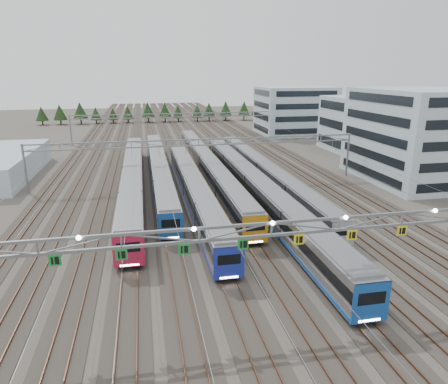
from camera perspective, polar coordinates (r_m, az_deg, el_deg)
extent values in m
plane|color=#47423A|center=(34.30, 6.36, -16.67)|extent=(400.00, 400.00, 0.00)
cube|color=#2D2823|center=(128.83, -7.36, 8.27)|extent=(54.00, 260.00, 0.08)
cube|color=brown|center=(129.51, -18.76, 7.62)|extent=(0.08, 260.00, 0.16)
cube|color=brown|center=(133.09, 3.76, 8.69)|extent=(0.08, 260.00, 0.16)
cube|color=brown|center=(128.77, -7.68, 8.31)|extent=(0.08, 260.00, 0.16)
cube|color=brown|center=(128.87, -7.04, 8.34)|extent=(0.08, 260.00, 0.16)
cube|color=black|center=(67.96, -12.77, 0.65)|extent=(2.54, 57.16, 0.38)
cube|color=#A0A2A8|center=(67.48, -12.87, 2.17)|extent=(2.99, 58.33, 3.36)
cube|color=black|center=(67.38, -12.90, 2.50)|extent=(3.05, 58.04, 1.01)
cube|color=#B11B3C|center=(67.84, -12.80, 1.01)|extent=(3.04, 58.04, 0.37)
cube|color=slate|center=(67.06, -12.97, 3.65)|extent=(2.69, 57.16, 0.27)
cube|color=#B11B3C|center=(39.92, -13.48, -8.20)|extent=(3.01, 0.12, 3.36)
cube|color=black|center=(39.73, -13.52, -7.69)|extent=(2.24, 0.10, 1.01)
cube|color=white|center=(40.50, -13.34, -10.12)|extent=(1.79, 0.06, 0.16)
cube|color=black|center=(73.56, -9.21, 2.07)|extent=(2.36, 56.75, 0.36)
cube|color=#A0A2A8|center=(73.15, -9.28, 3.38)|extent=(2.78, 57.91, 3.13)
cube|color=black|center=(73.06, -9.29, 3.67)|extent=(2.84, 57.62, 0.94)
cube|color=#194D99|center=(73.46, -9.23, 2.38)|extent=(2.83, 57.62, 0.35)
cube|color=slate|center=(72.79, -9.34, 4.65)|extent=(2.50, 56.75, 0.25)
cube|color=#194D99|center=(45.52, -7.60, -4.89)|extent=(2.80, 0.12, 3.13)
cube|color=black|center=(45.35, -7.62, -4.46)|extent=(2.08, 0.10, 0.94)
cube|color=white|center=(45.98, -7.53, -6.49)|extent=(1.67, 0.06, 0.15)
cube|color=black|center=(61.14, -4.41, -0.80)|extent=(2.43, 50.77, 0.37)
cube|color=#A0A2A8|center=(60.62, -4.45, 0.81)|extent=(2.85, 51.80, 3.21)
cube|color=black|center=(60.52, -4.46, 1.16)|extent=(2.91, 51.54, 0.97)
cube|color=#1E2DA6|center=(61.01, -4.42, -0.41)|extent=(2.90, 51.54, 0.36)
cube|color=slate|center=(60.18, -4.49, 2.37)|extent=(2.57, 50.77, 0.25)
cube|color=#1E2DA6|center=(36.76, 0.72, -10.14)|extent=(2.87, 0.12, 3.21)
cube|color=black|center=(36.56, 0.74, -9.62)|extent=(2.14, 0.10, 0.97)
cube|color=white|center=(37.37, 0.74, -12.09)|extent=(1.71, 0.06, 0.15)
cube|color=black|center=(75.45, -2.41, 2.65)|extent=(2.46, 64.92, 0.37)
cube|color=#A0A2A8|center=(75.03, -2.43, 3.99)|extent=(2.90, 66.25, 3.26)
cube|color=black|center=(74.95, -2.43, 4.28)|extent=(2.96, 65.92, 0.98)
cube|color=orange|center=(75.35, -2.41, 2.97)|extent=(2.95, 65.92, 0.36)
cube|color=slate|center=(74.67, -2.44, 5.28)|extent=(2.61, 64.92, 0.26)
cube|color=orange|center=(44.09, 4.49, -5.40)|extent=(2.92, 0.12, 3.26)
cube|color=black|center=(43.92, 4.51, -4.95)|extent=(2.17, 0.10, 0.98)
cube|color=white|center=(44.60, 4.47, -7.12)|extent=(1.74, 0.06, 0.16)
cube|color=black|center=(60.70, 4.32, -0.92)|extent=(2.55, 63.16, 0.39)
cube|color=#A0A2A8|center=(60.16, 4.36, 0.78)|extent=(3.00, 64.45, 3.37)
cube|color=black|center=(60.05, 4.37, 1.15)|extent=(3.06, 64.13, 1.02)
cube|color=#184FA9|center=(60.56, 4.33, -0.51)|extent=(3.05, 64.13, 0.37)
cube|color=slate|center=(59.69, 4.40, 2.43)|extent=(2.70, 63.16, 0.27)
cube|color=#184FA9|center=(32.83, 20.26, -14.64)|extent=(3.02, 0.12, 3.37)
cube|color=black|center=(32.60, 20.36, -14.06)|extent=(2.25, 0.10, 1.02)
cube|color=white|center=(33.55, 20.05, -16.85)|extent=(1.80, 0.06, 0.16)
cube|color=black|center=(71.05, 5.66, 1.67)|extent=(2.26, 57.16, 0.34)
cube|color=#A0A2A8|center=(70.64, 5.70, 2.97)|extent=(2.65, 58.33, 2.99)
cube|color=black|center=(70.55, 5.71, 3.25)|extent=(2.71, 58.04, 0.90)
cube|color=#A0A4AF|center=(70.94, 5.67, 1.98)|extent=(2.70, 58.04, 0.33)
cube|color=slate|center=(70.27, 5.74, 4.22)|extent=(2.39, 57.16, 0.24)
cube|color=#A0A4AF|center=(44.99, 16.64, -5.86)|extent=(2.67, 0.12, 2.99)
cube|color=black|center=(44.83, 16.70, -5.45)|extent=(1.99, 0.10, 0.90)
cube|color=white|center=(45.45, 16.54, -7.40)|extent=(1.59, 0.06, 0.14)
cube|color=gray|center=(30.71, 6.83, -4.43)|extent=(56.00, 0.22, 0.22)
cube|color=gray|center=(31.08, 6.77, -6.14)|extent=(56.00, 0.22, 0.22)
cube|color=#1B8A31|center=(30.48, -23.01, -8.96)|extent=(0.85, 0.06, 0.85)
cube|color=#1B8A31|center=(29.84, -14.44, -8.65)|extent=(0.85, 0.06, 0.85)
cube|color=#1B8A31|center=(29.88, -5.72, -8.14)|extent=(0.85, 0.06, 0.85)
cube|color=#1B8A31|center=(30.59, 2.76, -7.46)|extent=(0.85, 0.06, 0.85)
cube|color=yellow|center=(31.92, 10.67, -6.68)|extent=(0.85, 0.06, 0.85)
cube|color=yellow|center=(33.80, 17.80, -5.86)|extent=(0.85, 0.06, 0.85)
cube|color=yellow|center=(36.15, 24.08, -5.06)|extent=(0.85, 0.06, 0.85)
cylinder|color=gray|center=(71.26, -26.53, 2.98)|extent=(0.36, 0.36, 8.00)
cylinder|color=gray|center=(78.18, 17.25, 5.09)|extent=(0.36, 0.36, 8.00)
cube|color=gray|center=(68.65, -3.66, 7.50)|extent=(56.00, 0.22, 0.22)
cube|color=gray|center=(68.82, -3.65, 6.68)|extent=(56.00, 0.22, 0.22)
cylinder|color=gray|center=(114.64, -21.06, 8.25)|extent=(0.36, 0.36, 8.00)
cylinder|color=gray|center=(119.07, 6.90, 9.52)|extent=(0.36, 0.36, 8.00)
cube|color=gray|center=(113.04, -6.90, 11.07)|extent=(56.00, 0.22, 0.22)
cube|color=gray|center=(113.14, -6.88, 10.57)|extent=(56.00, 0.22, 0.22)
cube|color=#ACC4CD|center=(79.23, 26.11, 7.25)|extent=(18.00, 22.00, 16.05)
cube|color=#ACC4CD|center=(105.01, 18.60, 9.21)|extent=(14.00, 16.00, 13.07)
cube|color=#ACC4CD|center=(129.64, 10.08, 11.39)|extent=(22.00, 18.00, 14.39)
cube|color=#ACC4CD|center=(85.09, -28.74, 3.47)|extent=(10.00, 30.00, 4.52)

